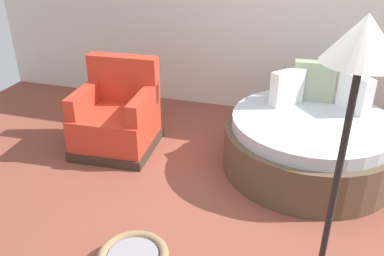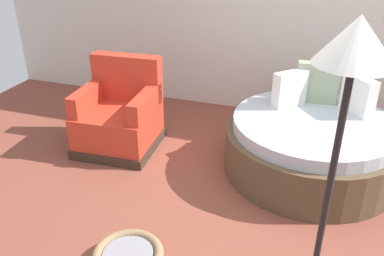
# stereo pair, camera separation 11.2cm
# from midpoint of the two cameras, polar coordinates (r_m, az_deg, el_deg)

# --- Properties ---
(ground_plane) EXTENTS (8.00, 8.00, 0.02)m
(ground_plane) POSITION_cam_midpoint_polar(r_m,az_deg,el_deg) (3.48, 8.68, -12.74)
(ground_plane) COLOR brown
(round_daybed) EXTENTS (1.64, 1.64, 0.96)m
(round_daybed) POSITION_cam_midpoint_polar(r_m,az_deg,el_deg) (4.08, 15.41, -1.92)
(round_daybed) COLOR brown
(round_daybed) RESTS_ON ground_plane
(red_armchair) EXTENTS (0.84, 0.84, 0.94)m
(red_armchair) POSITION_cam_midpoint_polar(r_m,az_deg,el_deg) (4.38, -11.19, 1.34)
(red_armchair) COLOR #38281E
(red_armchair) RESTS_ON ground_plane
(floor_lamp) EXTENTS (0.40, 0.40, 1.82)m
(floor_lamp) POSITION_cam_midpoint_polar(r_m,az_deg,el_deg) (2.17, 20.94, 7.36)
(floor_lamp) COLOR black
(floor_lamp) RESTS_ON ground_plane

